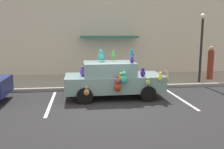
% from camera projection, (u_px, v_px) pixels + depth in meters
% --- Properties ---
extents(ground_plane, '(60.00, 60.00, 0.00)m').
position_uv_depth(ground_plane, '(112.00, 108.00, 9.07)').
color(ground_plane, '#262628').
extents(sidewalk, '(24.00, 4.00, 0.15)m').
position_uv_depth(sidewalk, '(100.00, 81.00, 13.94)').
color(sidewalk, gray).
rests_on(sidewalk, ground).
extents(storefront_building, '(24.00, 1.25, 6.40)m').
position_uv_depth(storefront_building, '(97.00, 26.00, 15.52)').
color(storefront_building, beige).
rests_on(storefront_building, ground).
extents(parking_stripe_front, '(0.12, 3.60, 0.01)m').
position_uv_depth(parking_stripe_front, '(179.00, 98.00, 10.46)').
color(parking_stripe_front, silver).
rests_on(parking_stripe_front, ground).
extents(parking_stripe_rear, '(0.12, 3.60, 0.01)m').
position_uv_depth(parking_stripe_rear, '(51.00, 103.00, 9.73)').
color(parking_stripe_rear, silver).
rests_on(parking_stripe_rear, ground).
extents(plush_covered_car, '(4.16, 2.09, 2.07)m').
position_uv_depth(plush_covered_car, '(113.00, 79.00, 10.48)').
color(plush_covered_car, gray).
rests_on(plush_covered_car, ground).
extents(teddy_bear_on_sidewalk, '(0.33, 0.27, 0.63)m').
position_uv_depth(teddy_bear_on_sidewalk, '(166.00, 76.00, 13.34)').
color(teddy_bear_on_sidewalk, beige).
rests_on(teddy_bear_on_sidewalk, sidewalk).
extents(street_lamp_post, '(0.28, 0.28, 3.62)m').
position_uv_depth(street_lamp_post, '(202.00, 40.00, 12.81)').
color(street_lamp_post, black).
rests_on(street_lamp_post, sidewalk).
extents(pedestrian_near_shopfront, '(0.34, 0.34, 1.90)m').
position_uv_depth(pedestrian_near_shopfront, '(210.00, 64.00, 13.84)').
color(pedestrian_near_shopfront, maroon).
rests_on(pedestrian_near_shopfront, sidewalk).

